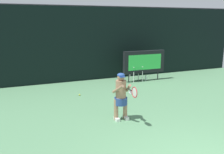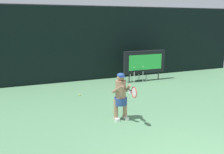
{
  "view_description": "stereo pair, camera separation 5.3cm",
  "coord_description": "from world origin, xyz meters",
  "views": [
    {
      "loc": [
        -3.45,
        -3.3,
        2.93
      ],
      "look_at": [
        -0.31,
        4.35,
        1.05
      ],
      "focal_mm": 39.74,
      "sensor_mm": 36.0,
      "label": 1
    },
    {
      "loc": [
        -3.4,
        -3.32,
        2.93
      ],
      "look_at": [
        -0.31,
        4.35,
        1.05
      ],
      "focal_mm": 39.74,
      "sensor_mm": 36.0,
      "label": 2
    }
  ],
  "objects": [
    {
      "name": "tennis_racket",
      "position": [
        -0.39,
        2.54,
        1.01
      ],
      "size": [
        0.03,
        0.6,
        0.31
      ],
      "rotation": [
        0.0,
        0.0,
        -0.21
      ],
      "color": "black"
    },
    {
      "name": "backdrop_screen",
      "position": [
        0.0,
        8.5,
        1.81
      ],
      "size": [
        18.0,
        0.12,
        3.66
      ],
      "color": "black",
      "rests_on": "ground"
    },
    {
      "name": "scoreboard",
      "position": [
        2.6,
        7.27,
        0.95
      ],
      "size": [
        2.2,
        0.21,
        1.5
      ],
      "color": "black",
      "rests_on": "ground"
    },
    {
      "name": "water_bottle",
      "position": [
        2.7,
        7.22,
        0.12
      ],
      "size": [
        0.07,
        0.07,
        0.27
      ],
      "color": "silver",
      "rests_on": "ground"
    },
    {
      "name": "tennis_ball_loose",
      "position": [
        -1.04,
        5.99,
        0.03
      ],
      "size": [
        0.07,
        0.07,
        0.07
      ],
      "color": "#CCDB3D",
      "rests_on": "ground"
    },
    {
      "name": "tennis_player",
      "position": [
        -0.52,
        3.14,
        0.78
      ],
      "size": [
        0.53,
        0.61,
        1.44
      ],
      "color": "white",
      "rests_on": "ground"
    },
    {
      "name": "umpire_chair",
      "position": [
        2.2,
        7.39,
        0.62
      ],
      "size": [
        0.52,
        0.44,
        1.08
      ],
      "color": "white",
      "rests_on": "ground"
    }
  ]
}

